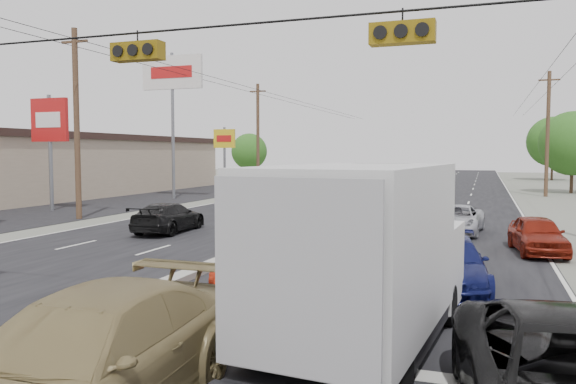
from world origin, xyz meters
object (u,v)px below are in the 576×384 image
object	(u,v)px
pole_sign_far	(224,144)
queue_car_d	(449,264)
box_truck	(369,258)
utility_pole_right_c	(548,133)
pole_sign_mid	(50,126)
oncoming_far	(312,197)
pole_sign_billboard	(172,82)
queue_car_e	(537,235)
queue_car_b	(346,246)
tree_right_mid	(573,143)
red_sedan	(280,262)
utility_pole_left_b	(77,123)
queue_car_a	(343,226)
tree_left_far	(249,151)
tree_right_far	(553,142)
utility_pole_left_c	(258,136)
oncoming_near	(169,218)
tan_sedan	(85,362)
queue_car_c	(456,220)

from	to	relation	value
pole_sign_far	queue_car_d	xyz separation A→B (m)	(23.00, -34.48, -3.75)
box_truck	queue_car_d	world-z (taller)	box_truck
utility_pole_right_c	pole_sign_far	xyz separation A→B (m)	(-28.50, -0.00, -0.70)
pole_sign_mid	oncoming_far	world-z (taller)	pole_sign_mid
pole_sign_billboard	queue_car_e	size ratio (longest dim) A/B	2.87
utility_pole_right_c	queue_car_b	world-z (taller)	utility_pole_right_c
tree_right_mid	red_sedan	distance (m)	43.07
utility_pole_left_b	box_truck	world-z (taller)	utility_pole_left_b
queue_car_d	queue_car_a	bearing A→B (deg)	117.76
tree_left_far	tree_right_far	world-z (taller)	tree_right_far
pole_sign_far	queue_car_b	xyz separation A→B (m)	(19.94, -33.06, -3.68)
pole_sign_billboard	queue_car_e	distance (m)	30.12
utility_pole_left_c	queue_car_a	distance (m)	32.17
pole_sign_billboard	utility_pole_right_c	bearing A→B (deg)	23.96
tree_right_far	oncoming_near	distance (m)	61.74
pole_sign_mid	red_sedan	world-z (taller)	pole_sign_mid
pole_sign_mid	tree_right_mid	size ratio (longest dim) A/B	0.98
pole_sign_billboard	tree_right_far	world-z (taller)	pole_sign_billboard
oncoming_near	tan_sedan	bearing A→B (deg)	114.15
utility_pole_left_b	tree_left_far	xyz separation A→B (m)	(-9.50, 45.00, -1.39)
queue_car_e	tan_sedan	bearing A→B (deg)	-120.88
box_truck	tree_left_far	bearing A→B (deg)	120.53
box_truck	queue_car_d	size ratio (longest dim) A/B	1.48
tree_left_far	box_truck	world-z (taller)	tree_left_far
red_sedan	oncoming_near	world-z (taller)	red_sedan
oncoming_far	pole_sign_far	bearing A→B (deg)	-53.63
tree_left_far	queue_car_e	xyz separation A→B (m)	(31.60, -48.09, -3.06)
tree_left_far	queue_car_a	xyz separation A→B (m)	(24.63, -48.04, -3.07)
queue_car_d	queue_car_c	bearing A→B (deg)	85.25
tan_sedan	utility_pole_left_b	bearing A→B (deg)	129.61
tree_right_mid	tree_left_far	bearing A→B (deg)	157.93
tree_right_mid	oncoming_far	bearing A→B (deg)	-128.24
tree_right_far	queue_car_e	xyz separation A→B (m)	(-6.40, -58.09, -4.30)
utility_pole_right_c	queue_car_c	bearing A→B (deg)	-103.55
utility_pole_left_c	pole_sign_billboard	bearing A→B (deg)	-99.46
utility_pole_left_b	tree_left_far	world-z (taller)	utility_pole_left_b
oncoming_near	pole_sign_far	bearing A→B (deg)	-72.82
box_truck	queue_car_a	distance (m)	12.29
box_truck	queue_car_e	distance (m)	12.33
utility_pole_left_b	utility_pole_left_c	size ratio (longest dim) A/B	1.00
queue_car_d	tree_left_far	bearing A→B (deg)	111.63
pole_sign_billboard	tree_right_mid	world-z (taller)	pole_sign_billboard
tree_left_far	oncoming_near	xyz separation A→B (m)	(16.65, -47.77, -3.07)
utility_pole_left_c	queue_car_b	distance (m)	37.18
utility_pole_right_c	tree_right_mid	distance (m)	5.64
queue_car_a	queue_car_d	distance (m)	7.78
tree_left_far	queue_car_d	world-z (taller)	tree_left_far
queue_car_a	queue_car_d	bearing A→B (deg)	-62.27
oncoming_near	oncoming_far	xyz separation A→B (m)	(3.28, 11.11, 0.17)
tree_right_far	utility_pole_left_b	bearing A→B (deg)	-117.39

